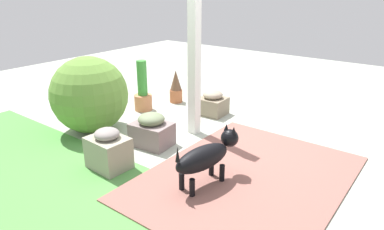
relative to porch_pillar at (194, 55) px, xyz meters
name	(u,v)px	position (x,y,z in m)	size (l,w,h in m)	color
ground_plane	(213,141)	(-0.37, 0.09, -1.04)	(12.00, 12.00, 0.00)	#A4AB9C
brick_path	(247,177)	(-1.15, 0.62, -1.03)	(1.80, 2.40, 0.02)	#8B594F
porch_pillar	(194,55)	(0.00, 0.00, 0.00)	(0.12, 0.12, 2.09)	white
stone_planter_nearest	(213,103)	(0.19, -0.72, -0.87)	(0.41, 0.38, 0.38)	gray
stone_planter_mid	(152,131)	(0.17, 0.63, -0.85)	(0.51, 0.41, 0.42)	gray
stone_planter_far	(108,150)	(0.15, 1.33, -0.84)	(0.45, 0.36, 0.46)	gray
round_shrub	(89,95)	(1.13, 0.79, -0.54)	(1.01, 1.01, 1.01)	olive
terracotta_pot_tall	(143,93)	(1.17, -0.22, -0.76)	(0.28, 0.28, 0.79)	#C0764D
terracotta_pot_spiky	(176,87)	(1.01, -0.83, -0.78)	(0.21, 0.21, 0.55)	#AC5E39
dog	(207,156)	(-0.88, 0.97, -0.73)	(0.33, 0.80, 0.55)	black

